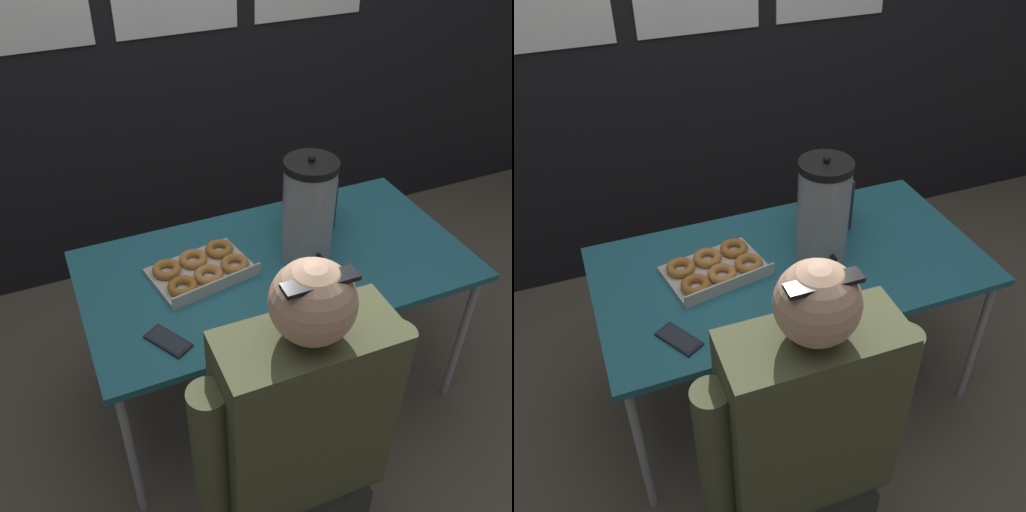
{
  "view_description": "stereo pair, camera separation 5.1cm",
  "coord_description": "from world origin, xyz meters",
  "views": [
    {
      "loc": [
        -0.74,
        -1.54,
        2.07
      ],
      "look_at": [
        -0.09,
        0.0,
        0.77
      ],
      "focal_mm": 40.0,
      "sensor_mm": 36.0,
      "label": 1
    },
    {
      "loc": [
        -0.7,
        -1.56,
        2.07
      ],
      "look_at": [
        -0.09,
        0.0,
        0.77
      ],
      "focal_mm": 40.0,
      "sensor_mm": 36.0,
      "label": 2
    }
  ],
  "objects": [
    {
      "name": "folding_table",
      "position": [
        0.0,
        0.0,
        0.67
      ],
      "size": [
        1.48,
        0.78,
        0.71
      ],
      "color": "#236675",
      "rests_on": "ground"
    },
    {
      "name": "back_wall",
      "position": [
        0.0,
        1.18,
        1.25
      ],
      "size": [
        6.0,
        0.11,
        2.5
      ],
      "color": "black",
      "rests_on": "ground"
    },
    {
      "name": "coffee_urn",
      "position": [
        0.13,
        0.0,
        0.91
      ],
      "size": [
        0.2,
        0.22,
        0.44
      ],
      "color": "#939399",
      "rests_on": "folding_table"
    },
    {
      "name": "ground_plane",
      "position": [
        0.0,
        0.0,
        0.0
      ],
      "size": [
        12.0,
        12.0,
        0.0
      ],
      "primitive_type": "plane",
      "color": "brown"
    },
    {
      "name": "person_seated",
      "position": [
        -0.25,
        -0.71,
        0.61
      ],
      "size": [
        0.64,
        0.27,
        1.29
      ],
      "rotation": [
        0.0,
        0.0,
        3.13
      ],
      "color": "#33332D",
      "rests_on": "ground"
    },
    {
      "name": "space_heater",
      "position": [
        0.24,
        0.19,
        0.82
      ],
      "size": [
        0.16,
        0.15,
        0.23
      ],
      "color": "#333333",
      "rests_on": "folding_table"
    },
    {
      "name": "cell_phone",
      "position": [
        -0.5,
        -0.24,
        0.71
      ],
      "size": [
        0.14,
        0.17,
        0.01
      ],
      "rotation": [
        0.0,
        0.0,
        0.53
      ],
      "color": "black",
      "rests_on": "folding_table"
    },
    {
      "name": "donut_box",
      "position": [
        -0.28,
        0.05,
        0.73
      ],
      "size": [
        0.4,
        0.31,
        0.05
      ],
      "rotation": [
        0.0,
        0.0,
        0.18
      ],
      "color": "beige",
      "rests_on": "folding_table"
    }
  ]
}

